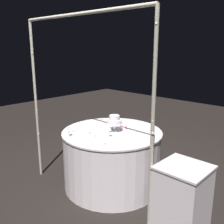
% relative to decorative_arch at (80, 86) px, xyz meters
% --- Properties ---
extents(ground_plane, '(12.00, 12.00, 0.00)m').
position_rel_decorative_arch_xyz_m(ground_plane, '(0.00, -0.53, -1.47)').
color(ground_plane, black).
extents(decorative_arch, '(2.05, 0.05, 2.26)m').
position_rel_decorative_arch_xyz_m(decorative_arch, '(0.00, 0.00, 0.00)').
color(decorative_arch, '#B7B29E').
rests_on(decorative_arch, ground).
extents(main_table, '(1.35, 1.35, 0.79)m').
position_rel_decorative_arch_xyz_m(main_table, '(0.00, -0.53, -1.07)').
color(main_table, white).
rests_on(main_table, ground).
extents(side_table, '(0.45, 0.45, 0.81)m').
position_rel_decorative_arch_xyz_m(side_table, '(-1.24, -0.20, -1.06)').
color(side_table, white).
rests_on(side_table, ground).
extents(tiered_cake, '(0.22, 0.22, 0.22)m').
position_rel_decorative_arch_xyz_m(tiered_cake, '(-0.02, -0.55, -0.53)').
color(tiered_cake, silver).
rests_on(tiered_cake, main_table).
extents(wine_glass_0, '(0.06, 0.06, 0.15)m').
position_rel_decorative_arch_xyz_m(wine_glass_0, '(-0.13, -0.34, -0.56)').
color(wine_glass_0, silver).
rests_on(wine_glass_0, main_table).
extents(wine_glass_1, '(0.07, 0.07, 0.16)m').
position_rel_decorative_arch_xyz_m(wine_glass_1, '(0.13, -0.75, -0.56)').
color(wine_glass_1, silver).
rests_on(wine_glass_1, main_table).
extents(wine_glass_2, '(0.06, 0.06, 0.14)m').
position_rel_decorative_arch_xyz_m(wine_glass_2, '(0.26, -0.00, -0.57)').
color(wine_glass_2, silver).
rests_on(wine_glass_2, main_table).
extents(cake_knife, '(0.03, 0.30, 0.01)m').
position_rel_decorative_arch_xyz_m(cake_knife, '(-0.27, -0.36, -0.67)').
color(cake_knife, silver).
rests_on(cake_knife, main_table).
extents(rose_petal_0, '(0.04, 0.04, 0.00)m').
position_rel_decorative_arch_xyz_m(rose_petal_0, '(-0.08, -0.73, -0.67)').
color(rose_petal_0, '#C61951').
rests_on(rose_petal_0, main_table).
extents(rose_petal_1, '(0.04, 0.04, 0.00)m').
position_rel_decorative_arch_xyz_m(rose_petal_1, '(0.02, -0.24, -0.67)').
color(rose_petal_1, '#C61951').
rests_on(rose_petal_1, main_table).
extents(rose_petal_2, '(0.02, 0.03, 0.00)m').
position_rel_decorative_arch_xyz_m(rose_petal_2, '(-0.26, -0.13, -0.67)').
color(rose_petal_2, '#C61951').
rests_on(rose_petal_2, main_table).
extents(rose_petal_3, '(0.04, 0.05, 0.00)m').
position_rel_decorative_arch_xyz_m(rose_petal_3, '(-0.01, -0.80, -0.67)').
color(rose_petal_3, '#C61951').
rests_on(rose_petal_3, main_table).
extents(rose_petal_4, '(0.03, 0.03, 0.00)m').
position_rel_decorative_arch_xyz_m(rose_petal_4, '(0.10, -0.82, -0.67)').
color(rose_petal_4, '#C61951').
rests_on(rose_petal_4, main_table).
extents(rose_petal_5, '(0.03, 0.03, 0.00)m').
position_rel_decorative_arch_xyz_m(rose_petal_5, '(-0.29, -1.01, -0.67)').
color(rose_petal_5, '#C61951').
rests_on(rose_petal_5, main_table).
extents(rose_petal_6, '(0.03, 0.03, 0.00)m').
position_rel_decorative_arch_xyz_m(rose_petal_6, '(0.50, -0.83, -0.67)').
color(rose_petal_6, '#C61951').
rests_on(rose_petal_6, main_table).
extents(rose_petal_7, '(0.03, 0.03, 0.00)m').
position_rel_decorative_arch_xyz_m(rose_petal_7, '(0.38, -0.17, -0.67)').
color(rose_petal_7, '#C61951').
rests_on(rose_petal_7, main_table).
extents(rose_petal_8, '(0.04, 0.04, 0.00)m').
position_rel_decorative_arch_xyz_m(rose_petal_8, '(0.23, -0.68, -0.67)').
color(rose_petal_8, '#C61951').
rests_on(rose_petal_8, main_table).
extents(rose_petal_9, '(0.04, 0.04, 0.00)m').
position_rel_decorative_arch_xyz_m(rose_petal_9, '(0.16, -0.27, -0.67)').
color(rose_petal_9, '#C61951').
rests_on(rose_petal_9, main_table).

